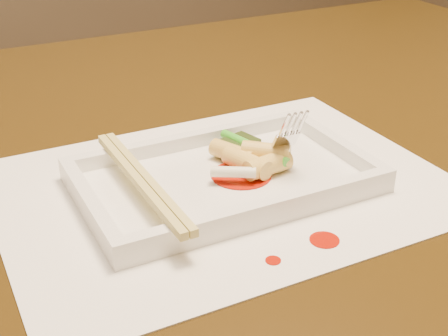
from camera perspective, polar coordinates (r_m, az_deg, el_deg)
name	(u,v)px	position (r m, az deg, el deg)	size (l,w,h in m)	color
table	(186,232)	(0.69, -3.50, -5.90)	(1.40, 0.90, 0.75)	black
placemat	(224,186)	(0.57, 0.00, -1.68)	(0.40, 0.30, 0.00)	white
sauce_splatter_a	(324,240)	(0.50, 9.17, -6.51)	(0.02, 0.02, 0.00)	#AA1405
sauce_splatter_b	(273,260)	(0.47, 4.51, -8.42)	(0.01, 0.01, 0.00)	#AA1405
plate_base	(224,182)	(0.57, 0.00, -1.26)	(0.26, 0.16, 0.01)	white
plate_rim_far	(190,140)	(0.62, -3.11, 2.56)	(0.26, 0.01, 0.01)	white
plate_rim_near	(266,209)	(0.51, 3.83, -3.75)	(0.26, 0.01, 0.01)	white
plate_rim_left	(90,203)	(0.52, -12.18, -3.14)	(0.01, 0.14, 0.01)	white
plate_rim_right	(336,144)	(0.62, 10.24, 2.15)	(0.01, 0.14, 0.01)	white
veg_piece	(237,146)	(0.61, 1.23, 2.03)	(0.04, 0.03, 0.01)	black
scallion_white	(233,172)	(0.55, 0.85, -0.37)	(0.01, 0.01, 0.04)	#EAEACC
scallion_green	(254,147)	(0.59, 2.74, 1.90)	(0.01, 0.01, 0.09)	green
chopstick_a	(137,181)	(0.53, -7.94, -1.14)	(0.01, 0.19, 0.01)	tan
chopstick_b	(146,178)	(0.53, -7.13, -0.96)	(0.01, 0.19, 0.01)	tan
fork	(283,82)	(0.58, 5.40, 7.80)	(0.09, 0.10, 0.14)	silver
sauce_blob_0	(241,175)	(0.57, 1.59, -0.64)	(0.06, 0.06, 0.00)	#AA1405
rice_cake_0	(247,163)	(0.57, 2.12, 0.49)	(0.02, 0.02, 0.05)	#EBD66E
rice_cake_1	(233,153)	(0.59, 0.81, 1.37)	(0.02, 0.02, 0.05)	#EBD66E
rice_cake_2	(266,152)	(0.58, 3.87, 1.50)	(0.02, 0.02, 0.04)	#EBD66E
rice_cake_3	(268,165)	(0.57, 4.03, 0.28)	(0.02, 0.02, 0.04)	#EBD66E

